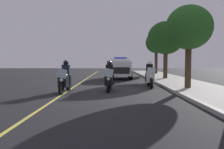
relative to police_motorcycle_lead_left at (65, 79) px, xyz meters
name	(u,v)px	position (x,y,z in m)	size (l,w,h in m)	color
ground_plane	(112,90)	(-0.85, 2.48, -0.70)	(80.00, 80.00, 0.00)	black
curb_strip	(171,89)	(-0.85, 5.83, -0.62)	(48.00, 0.24, 0.15)	#9E9B93
sidewalk_strip	(204,90)	(-0.85, 7.73, -0.65)	(48.00, 3.60, 0.10)	#A8A399
lane_stripe_center	(69,90)	(-0.85, 0.01, -0.70)	(48.00, 0.12, 0.01)	#E0D14C
police_motorcycle_lead_left	(65,79)	(0.00, 0.00, 0.00)	(2.14, 0.59, 1.72)	black
police_motorcycle_lead_right	(109,78)	(-0.71, 2.32, 0.00)	(2.14, 0.59, 1.72)	black
police_motorcycle_trailing	(150,76)	(-2.39, 4.89, 0.00)	(2.14, 0.59, 1.72)	black
police_suv	(121,68)	(-9.30, 3.26, 0.37)	(4.98, 2.25, 2.05)	silver
tree_mid_block	(189,28)	(-1.42, 6.98, 2.91)	(2.70, 2.70, 4.84)	#42301E
tree_far_back	(166,38)	(-8.81, 7.41, 3.10)	(3.33, 3.33, 5.24)	#42301E
tree_behind_suv	(156,43)	(-16.64, 8.09, 3.31)	(2.71, 2.71, 5.31)	#42301E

